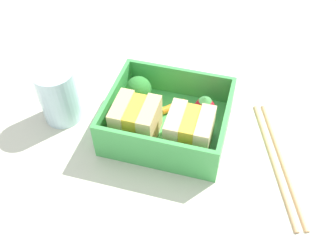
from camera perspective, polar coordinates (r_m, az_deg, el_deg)
The scene contains 11 objects.
ground_plane at distance 56.62cm, azimuth -0.00°, elevation -2.54°, with size 120.00×120.00×2.00cm, color beige.
bento_tray at distance 55.41cm, azimuth -0.00°, elevation -1.47°, with size 16.97×14.65×1.20cm, color green.
bento_rim at distance 53.16cm, azimuth -0.00°, elevation 0.69°, with size 16.97×14.65×4.88cm.
sandwich_left at distance 50.40cm, azimuth 3.30°, elevation -2.12°, with size 5.95×5.78×5.72cm.
sandwich_center_left at distance 51.83cm, azimuth -4.89°, elevation -0.44°, with size 5.95×5.78×5.72cm.
strawberry_far_left at distance 55.15cm, azimuth 5.58°, elevation 1.48°, with size 3.18×3.18×3.78cm.
carrot_stick_far_left at distance 56.77cm, azimuth 0.58°, elevation 1.74°, with size 1.09×1.09×4.01cm, color orange.
broccoli_floret at distance 56.17cm, azimuth -4.51°, elevation 4.27°, with size 3.91×3.91×4.91cm.
chopstick_pair at distance 54.14cm, azimuth 16.43°, elevation -6.23°, with size 8.97×20.49×0.70cm.
drinking_glass at distance 57.07cm, azimuth -16.31°, elevation 3.30°, with size 5.79×5.79×8.63cm, color silver.
folded_napkin at distance 66.21cm, azimuth 6.19°, elevation 7.53°, with size 11.42×10.51×0.40cm, color silver.
Camera 1 is at (-9.61, 35.24, 42.27)cm, focal length 40.00 mm.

